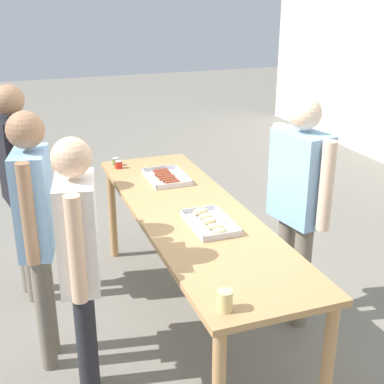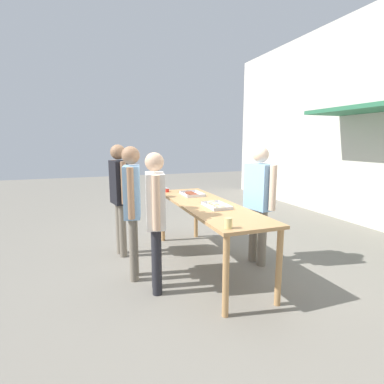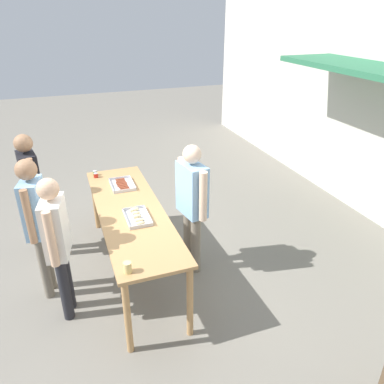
{
  "view_description": "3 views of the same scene",
  "coord_description": "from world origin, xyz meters",
  "px_view_note": "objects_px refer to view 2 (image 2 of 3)",
  "views": [
    {
      "loc": [
        3.25,
        -1.18,
        2.42
      ],
      "look_at": [
        0.0,
        0.0,
        1.07
      ],
      "focal_mm": 50.0,
      "sensor_mm": 36.0,
      "label": 1
    },
    {
      "loc": [
        3.84,
        -1.62,
        1.81
      ],
      "look_at": [
        -0.71,
        0.03,
        0.97
      ],
      "focal_mm": 28.0,
      "sensor_mm": 36.0,
      "label": 2
    },
    {
      "loc": [
        4.04,
        -0.66,
        3.14
      ],
      "look_at": [
        0.19,
        0.74,
        1.12
      ],
      "focal_mm": 35.0,
      "sensor_mm": 36.0,
      "label": 3
    }
  ],
  "objects_px": {
    "condiment_jar_mustard": "(166,189)",
    "person_customer_with_cup": "(155,210)",
    "food_tray_buns": "(216,205)",
    "condiment_jar_ketchup": "(167,190)",
    "food_tray_sausages": "(192,194)",
    "beer_cup": "(228,223)",
    "person_server_behind_table": "(259,195)",
    "person_customer_waiting_in_line": "(132,200)",
    "person_customer_holding_hotdog": "(119,189)"
  },
  "relations": [
    {
      "from": "person_customer_holding_hotdog",
      "to": "person_server_behind_table",
      "type": "bearing_deg",
      "value": -129.65
    },
    {
      "from": "condiment_jar_mustard",
      "to": "food_tray_buns",
      "type": "bearing_deg",
      "value": 11.95
    },
    {
      "from": "food_tray_buns",
      "to": "condiment_jar_ketchup",
      "type": "relative_size",
      "value": 6.66
    },
    {
      "from": "condiment_jar_ketchup",
      "to": "person_customer_holding_hotdog",
      "type": "height_order",
      "value": "person_customer_holding_hotdog"
    },
    {
      "from": "food_tray_buns",
      "to": "person_customer_holding_hotdog",
      "type": "relative_size",
      "value": 0.26
    },
    {
      "from": "person_server_behind_table",
      "to": "person_customer_waiting_in_line",
      "type": "xyz_separation_m",
      "value": [
        -0.12,
        -1.8,
        0.03
      ]
    },
    {
      "from": "food_tray_buns",
      "to": "person_customer_holding_hotdog",
      "type": "bearing_deg",
      "value": -133.21
    },
    {
      "from": "person_customer_with_cup",
      "to": "person_customer_waiting_in_line",
      "type": "distance_m",
      "value": 0.48
    },
    {
      "from": "person_customer_holding_hotdog",
      "to": "person_customer_with_cup",
      "type": "height_order",
      "value": "person_customer_holding_hotdog"
    },
    {
      "from": "condiment_jar_ketchup",
      "to": "food_tray_buns",
      "type": "bearing_deg",
      "value": 12.58
    },
    {
      "from": "food_tray_sausages",
      "to": "condiment_jar_ketchup",
      "type": "height_order",
      "value": "condiment_jar_ketchup"
    },
    {
      "from": "person_customer_waiting_in_line",
      "to": "condiment_jar_mustard",
      "type": "bearing_deg",
      "value": -19.7
    },
    {
      "from": "condiment_jar_mustard",
      "to": "food_tray_sausages",
      "type": "bearing_deg",
      "value": 31.77
    },
    {
      "from": "person_customer_waiting_in_line",
      "to": "person_customer_holding_hotdog",
      "type": "bearing_deg",
      "value": 15.63
    },
    {
      "from": "condiment_jar_mustard",
      "to": "person_customer_with_cup",
      "type": "distance_m",
      "value": 1.81
    },
    {
      "from": "condiment_jar_ketchup",
      "to": "person_customer_waiting_in_line",
      "type": "xyz_separation_m",
      "value": [
        1.18,
        -0.79,
        0.1
      ]
    },
    {
      "from": "food_tray_buns",
      "to": "person_customer_waiting_in_line",
      "type": "height_order",
      "value": "person_customer_waiting_in_line"
    },
    {
      "from": "person_server_behind_table",
      "to": "person_customer_holding_hotdog",
      "type": "relative_size",
      "value": 0.98
    },
    {
      "from": "food_tray_buns",
      "to": "beer_cup",
      "type": "height_order",
      "value": "beer_cup"
    },
    {
      "from": "beer_cup",
      "to": "person_server_behind_table",
      "type": "xyz_separation_m",
      "value": [
        -1.02,
        1.01,
        0.05
      ]
    },
    {
      "from": "food_tray_sausages",
      "to": "beer_cup",
      "type": "relative_size",
      "value": 4.13
    },
    {
      "from": "person_customer_holding_hotdog",
      "to": "person_customer_with_cup",
      "type": "bearing_deg",
      "value": 179.96
    },
    {
      "from": "person_server_behind_table",
      "to": "person_customer_holding_hotdog",
      "type": "xyz_separation_m",
      "value": [
        -1.02,
        -1.86,
        0.04
      ]
    },
    {
      "from": "condiment_jar_ketchup",
      "to": "beer_cup",
      "type": "relative_size",
      "value": 0.63
    },
    {
      "from": "food_tray_buns",
      "to": "person_server_behind_table",
      "type": "relative_size",
      "value": 0.26
    },
    {
      "from": "condiment_jar_mustard",
      "to": "person_customer_holding_hotdog",
      "type": "height_order",
      "value": "person_customer_holding_hotdog"
    },
    {
      "from": "food_tray_sausages",
      "to": "beer_cup",
      "type": "distance_m",
      "value": 1.94
    },
    {
      "from": "food_tray_sausages",
      "to": "beer_cup",
      "type": "height_order",
      "value": "beer_cup"
    },
    {
      "from": "condiment_jar_ketchup",
      "to": "person_server_behind_table",
      "type": "xyz_separation_m",
      "value": [
        1.31,
        1.01,
        0.07
      ]
    },
    {
      "from": "food_tray_buns",
      "to": "condiment_jar_mustard",
      "type": "xyz_separation_m",
      "value": [
        -1.46,
        -0.31,
        0.01
      ]
    },
    {
      "from": "condiment_jar_mustard",
      "to": "beer_cup",
      "type": "bearing_deg",
      "value": 0.21
    },
    {
      "from": "condiment_jar_mustard",
      "to": "person_server_behind_table",
      "type": "distance_m",
      "value": 1.73
    },
    {
      "from": "food_tray_buns",
      "to": "beer_cup",
      "type": "distance_m",
      "value": 1.0
    },
    {
      "from": "food_tray_buns",
      "to": "person_customer_with_cup",
      "type": "xyz_separation_m",
      "value": [
        0.25,
        -0.9,
        0.06
      ]
    },
    {
      "from": "person_server_behind_table",
      "to": "condiment_jar_ketchup",
      "type": "bearing_deg",
      "value": -152.25
    },
    {
      "from": "person_server_behind_table",
      "to": "person_customer_waiting_in_line",
      "type": "bearing_deg",
      "value": -103.96
    },
    {
      "from": "condiment_jar_mustard",
      "to": "person_customer_holding_hotdog",
      "type": "xyz_separation_m",
      "value": [
        0.38,
        -0.84,
        0.11
      ]
    },
    {
      "from": "food_tray_sausages",
      "to": "person_customer_with_cup",
      "type": "xyz_separation_m",
      "value": [
        1.21,
        -0.9,
        0.07
      ]
    },
    {
      "from": "condiment_jar_mustard",
      "to": "condiment_jar_ketchup",
      "type": "bearing_deg",
      "value": 1.84
    },
    {
      "from": "person_customer_with_cup",
      "to": "person_customer_holding_hotdog",
      "type": "bearing_deg",
      "value": 21.44
    },
    {
      "from": "food_tray_buns",
      "to": "condiment_jar_ketchup",
      "type": "bearing_deg",
      "value": -167.42
    },
    {
      "from": "condiment_jar_mustard",
      "to": "person_customer_waiting_in_line",
      "type": "bearing_deg",
      "value": -31.66
    },
    {
      "from": "person_customer_waiting_in_line",
      "to": "person_customer_with_cup",
      "type": "bearing_deg",
      "value": -143.6
    },
    {
      "from": "condiment_jar_mustard",
      "to": "beer_cup",
      "type": "xyz_separation_m",
      "value": [
        2.41,
        0.01,
        0.02
      ]
    },
    {
      "from": "food_tray_buns",
      "to": "person_customer_waiting_in_line",
      "type": "xyz_separation_m",
      "value": [
        -0.19,
        -1.09,
        0.11
      ]
    },
    {
      "from": "person_server_behind_table",
      "to": "condiment_jar_mustard",
      "type": "bearing_deg",
      "value": -153.97
    },
    {
      "from": "food_tray_sausages",
      "to": "person_server_behind_table",
      "type": "distance_m",
      "value": 1.15
    },
    {
      "from": "food_tray_sausages",
      "to": "person_server_behind_table",
      "type": "height_order",
      "value": "person_server_behind_table"
    },
    {
      "from": "food_tray_sausages",
      "to": "beer_cup",
      "type": "bearing_deg",
      "value": -8.96
    },
    {
      "from": "person_server_behind_table",
      "to": "person_customer_holding_hotdog",
      "type": "bearing_deg",
      "value": -128.7
    }
  ]
}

